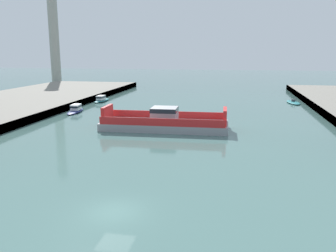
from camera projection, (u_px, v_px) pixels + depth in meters
The scene contains 6 objects.
ground_plane at pixel (115, 212), 25.74m from camera, with size 400.00×400.00×0.00m, color #476B66.
chain_ferry at pixel (165, 122), 52.68m from camera, with size 18.85×6.87×3.30m.
moored_boat_near_left at pixel (101, 99), 81.49m from camera, with size 2.26×6.95×1.43m.
moored_boat_mid_right at pixel (293, 102), 79.04m from camera, with size 3.10×7.21×0.89m.
moored_boat_far_left at pixel (76, 109), 67.44m from camera, with size 2.91×7.38×1.45m.
smokestack_distant_a at pixel (54, 29), 125.03m from camera, with size 3.66×3.66×35.60m.
Camera 1 is at (8.24, -22.75, 11.44)m, focal length 37.93 mm.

